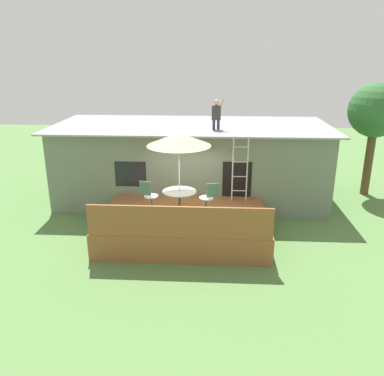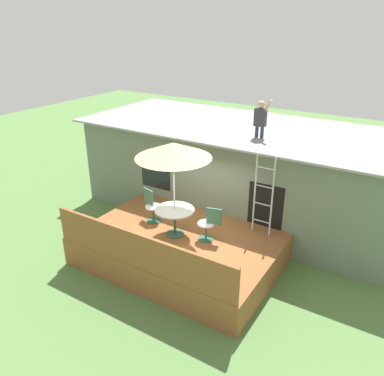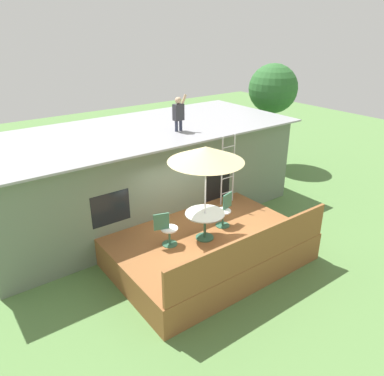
{
  "view_description": "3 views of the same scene",
  "coord_description": "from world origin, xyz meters",
  "px_view_note": "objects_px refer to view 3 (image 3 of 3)",
  "views": [
    {
      "loc": [
        0.91,
        -11.4,
        5.52
      ],
      "look_at": [
        0.21,
        0.44,
        1.48
      ],
      "focal_mm": 36.96,
      "sensor_mm": 36.0,
      "label": 1
    },
    {
      "loc": [
        4.94,
        -7.41,
        6.06
      ],
      "look_at": [
        0.03,
        0.49,
        1.98
      ],
      "focal_mm": 36.11,
      "sensor_mm": 36.0,
      "label": 2
    },
    {
      "loc": [
        -5.59,
        -6.88,
        6.08
      ],
      "look_at": [
        0.02,
        0.72,
        1.93
      ],
      "focal_mm": 35.44,
      "sensor_mm": 36.0,
      "label": 3
    }
  ],
  "objects_px": {
    "patio_table": "(205,218)",
    "patio_chair_right": "(225,210)",
    "patio_umbrella": "(206,154)",
    "step_ladder": "(228,170)",
    "patio_chair_left": "(167,229)",
    "person_figure": "(179,112)",
    "backyard_tree": "(273,90)"
  },
  "relations": [
    {
      "from": "step_ladder",
      "to": "patio_chair_left",
      "type": "relative_size",
      "value": 2.39
    },
    {
      "from": "patio_table",
      "to": "person_figure",
      "type": "height_order",
      "value": "person_figure"
    },
    {
      "from": "step_ladder",
      "to": "patio_chair_left",
      "type": "height_order",
      "value": "step_ladder"
    },
    {
      "from": "patio_chair_right",
      "to": "patio_umbrella",
      "type": "bearing_deg",
      "value": 0.0
    },
    {
      "from": "person_figure",
      "to": "patio_chair_right",
      "type": "xyz_separation_m",
      "value": [
        -0.2,
        -2.5,
        -2.3
      ]
    },
    {
      "from": "patio_chair_left",
      "to": "patio_table",
      "type": "bearing_deg",
      "value": 0.0
    },
    {
      "from": "person_figure",
      "to": "patio_chair_right",
      "type": "relative_size",
      "value": 1.21
    },
    {
      "from": "step_ladder",
      "to": "backyard_tree",
      "type": "xyz_separation_m",
      "value": [
        5.39,
        3.25,
        1.48
      ]
    },
    {
      "from": "person_figure",
      "to": "patio_chair_right",
      "type": "distance_m",
      "value": 3.4
    },
    {
      "from": "patio_table",
      "to": "patio_chair_right",
      "type": "distance_m",
      "value": 0.93
    },
    {
      "from": "patio_table",
      "to": "step_ladder",
      "type": "height_order",
      "value": "step_ladder"
    },
    {
      "from": "patio_table",
      "to": "backyard_tree",
      "type": "distance_m",
      "value": 8.81
    },
    {
      "from": "patio_chair_left",
      "to": "person_figure",
      "type": "bearing_deg",
      "value": 66.73
    },
    {
      "from": "person_figure",
      "to": "backyard_tree",
      "type": "height_order",
      "value": "backyard_tree"
    },
    {
      "from": "patio_umbrella",
      "to": "patio_chair_right",
      "type": "distance_m",
      "value": 2.1
    },
    {
      "from": "step_ladder",
      "to": "patio_chair_left",
      "type": "bearing_deg",
      "value": -161.36
    },
    {
      "from": "patio_table",
      "to": "step_ladder",
      "type": "distance_m",
      "value": 2.35
    },
    {
      "from": "patio_table",
      "to": "patio_chair_left",
      "type": "xyz_separation_m",
      "value": [
        -0.99,
        0.31,
        -0.13
      ]
    },
    {
      "from": "patio_chair_right",
      "to": "person_figure",
      "type": "bearing_deg",
      "value": -109.89
    },
    {
      "from": "patio_table",
      "to": "patio_chair_left",
      "type": "height_order",
      "value": "patio_chair_left"
    },
    {
      "from": "patio_chair_left",
      "to": "backyard_tree",
      "type": "bearing_deg",
      "value": 44.44
    },
    {
      "from": "person_figure",
      "to": "patio_chair_left",
      "type": "height_order",
      "value": "person_figure"
    },
    {
      "from": "step_ladder",
      "to": "backyard_tree",
      "type": "relative_size",
      "value": 0.49
    },
    {
      "from": "patio_chair_right",
      "to": "backyard_tree",
      "type": "bearing_deg",
      "value": -161.33
    },
    {
      "from": "patio_umbrella",
      "to": "patio_chair_left",
      "type": "relative_size",
      "value": 2.76
    },
    {
      "from": "patio_umbrella",
      "to": "step_ladder",
      "type": "bearing_deg",
      "value": 34.12
    },
    {
      "from": "patio_umbrella",
      "to": "patio_chair_left",
      "type": "distance_m",
      "value": 2.16
    },
    {
      "from": "patio_umbrella",
      "to": "person_figure",
      "type": "xyz_separation_m",
      "value": [
        1.09,
        2.74,
        0.41
      ]
    },
    {
      "from": "patio_chair_right",
      "to": "backyard_tree",
      "type": "height_order",
      "value": "backyard_tree"
    },
    {
      "from": "patio_chair_left",
      "to": "backyard_tree",
      "type": "distance_m",
      "value": 9.53
    },
    {
      "from": "patio_table",
      "to": "backyard_tree",
      "type": "relative_size",
      "value": 0.23
    },
    {
      "from": "patio_table",
      "to": "patio_umbrella",
      "type": "distance_m",
      "value": 1.76
    }
  ]
}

